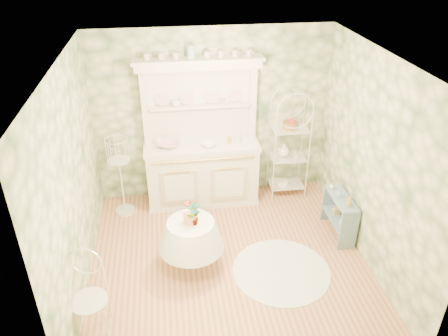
{
  "coord_description": "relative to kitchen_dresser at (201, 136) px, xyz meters",
  "views": [
    {
      "loc": [
        -0.7,
        -4.42,
        3.96
      ],
      "look_at": [
        0.0,
        0.5,
        1.15
      ],
      "focal_mm": 35.0,
      "sensor_mm": 36.0,
      "label": 1
    }
  ],
  "objects": [
    {
      "name": "cup_right",
      "position": [
        0.34,
        0.16,
        0.47
      ],
      "size": [
        0.12,
        0.12,
        0.09
      ],
      "primitive_type": "imported",
      "rotation": [
        0.0,
        0.0,
        0.42
      ],
      "color": "white",
      "rests_on": "kitchen_dresser"
    },
    {
      "name": "side_shelf",
      "position": [
        1.84,
        -1.15,
        -0.86
      ],
      "size": [
        0.33,
        0.7,
        0.57
      ],
      "primitive_type": "cube",
      "rotation": [
        0.0,
        0.0,
        -0.12
      ],
      "color": "#6D889E",
      "rests_on": "floor"
    },
    {
      "name": "floor_basket",
      "position": [
        -0.2,
        -0.62,
        -1.05
      ],
      "size": [
        0.37,
        0.37,
        0.19
      ],
      "primitive_type": "cylinder",
      "rotation": [
        0.0,
        0.0,
        -0.31
      ],
      "color": "#9D6E3B",
      "rests_on": "floor"
    },
    {
      "name": "birdcage_stand",
      "position": [
        -1.24,
        -0.16,
        -0.43
      ],
      "size": [
        0.38,
        0.38,
        1.44
      ],
      "primitive_type": "cube",
      "rotation": [
        0.0,
        0.0,
        -0.13
      ],
      "color": "white",
      "rests_on": "floor"
    },
    {
      "name": "wall_left",
      "position": [
        -1.6,
        -1.52,
        0.21
      ],
      "size": [
        3.6,
        3.6,
        0.0
      ],
      "primitive_type": "plane",
      "color": "#E9E7C2",
      "rests_on": "floor"
    },
    {
      "name": "round_table",
      "position": [
        -0.3,
        -1.56,
        -0.76
      ],
      "size": [
        0.92,
        0.92,
        0.76
      ],
      "primitive_type": "cylinder",
      "rotation": [
        0.0,
        0.0,
        -0.41
      ],
      "color": "white",
      "rests_on": "floor"
    },
    {
      "name": "wall_right",
      "position": [
        2.0,
        -1.52,
        0.21
      ],
      "size": [
        3.6,
        3.6,
        0.0
      ],
      "primitive_type": "plane",
      "color": "#E9E7C2",
      "rests_on": "floor"
    },
    {
      "name": "bowl_white",
      "position": [
        0.1,
        -0.09,
        -0.13
      ],
      "size": [
        0.27,
        0.27,
        0.07
      ],
      "primitive_type": "imported",
      "rotation": [
        0.0,
        0.0,
        0.28
      ],
      "color": "white",
      "rests_on": "kitchen_dresser"
    },
    {
      "name": "bottle_blue",
      "position": [
        1.8,
        -1.13,
        -0.49
      ],
      "size": [
        0.06,
        0.06,
        0.11
      ],
      "primitive_type": "imported",
      "rotation": [
        0.0,
        0.0,
        -0.13
      ],
      "color": "#91B2C8",
      "rests_on": "side_shelf"
    },
    {
      "name": "cup_left",
      "position": [
        -0.35,
        0.16,
        0.47
      ],
      "size": [
        0.13,
        0.13,
        0.1
      ],
      "primitive_type": "imported",
      "rotation": [
        0.0,
        0.0,
        0.02
      ],
      "color": "white",
      "rests_on": "kitchen_dresser"
    },
    {
      "name": "wall_back",
      "position": [
        0.2,
        0.28,
        0.21
      ],
      "size": [
        3.6,
        3.6,
        0.0
      ],
      "primitive_type": "plane",
      "color": "#E9E7C2",
      "rests_on": "floor"
    },
    {
      "name": "bowl_floral",
      "position": [
        -0.49,
        -0.01,
        -0.13
      ],
      "size": [
        0.42,
        0.42,
        0.08
      ],
      "primitive_type": "imported",
      "rotation": [
        0.0,
        0.0,
        -0.37
      ],
      "color": "white",
      "rests_on": "kitchen_dresser"
    },
    {
      "name": "bottle_glass",
      "position": [
        1.78,
        -0.9,
        -0.5
      ],
      "size": [
        0.09,
        0.09,
        0.1
      ],
      "primitive_type": "imported",
      "rotation": [
        0.0,
        0.0,
        -0.23
      ],
      "color": "silver",
      "rests_on": "side_shelf"
    },
    {
      "name": "lace_rug",
      "position": [
        0.84,
        -1.81,
        -1.14
      ],
      "size": [
        1.53,
        1.53,
        0.01
      ],
      "primitive_type": "cylinder",
      "rotation": [
        0.0,
        0.0,
        -0.24
      ],
      "color": "white",
      "rests_on": "floor"
    },
    {
      "name": "floor",
      "position": [
        0.2,
        -1.52,
        -1.15
      ],
      "size": [
        3.6,
        3.6,
        0.0
      ],
      "primitive_type": "plane",
      "color": "tan",
      "rests_on": "ground"
    },
    {
      "name": "bottle_amber",
      "position": [
        1.85,
        -1.36,
        -0.46
      ],
      "size": [
        0.07,
        0.07,
        0.18
      ],
      "primitive_type": "imported",
      "rotation": [
        0.0,
        0.0,
        0.04
      ],
      "color": "#AE8946",
      "rests_on": "side_shelf"
    },
    {
      "name": "cafe_chair",
      "position": [
        -1.45,
        -2.43,
        -0.66
      ],
      "size": [
        0.53,
        0.53,
        0.97
      ],
      "primitive_type": "cube",
      "rotation": [
        0.0,
        0.0,
        -0.22
      ],
      "color": "white",
      "rests_on": "floor"
    },
    {
      "name": "kitchen_dresser",
      "position": [
        0.0,
        0.0,
        0.0
      ],
      "size": [
        1.87,
        0.61,
        2.29
      ],
      "primitive_type": "cube",
      "color": "white",
      "rests_on": "floor"
    },
    {
      "name": "potted_geranium",
      "position": [
        -0.25,
        -1.6,
        -0.3
      ],
      "size": [
        0.19,
        0.16,
        0.3
      ],
      "primitive_type": "imported",
      "rotation": [
        0.0,
        0.0,
        0.4
      ],
      "color": "#3F7238",
      "rests_on": "round_table"
    },
    {
      "name": "ceiling",
      "position": [
        0.2,
        -1.52,
        1.56
      ],
      "size": [
        3.6,
        3.6,
        0.0
      ],
      "primitive_type": "plane",
      "color": "white",
      "rests_on": "floor"
    },
    {
      "name": "wall_front",
      "position": [
        0.2,
        -3.32,
        0.21
      ],
      "size": [
        3.6,
        3.6,
        0.0
      ],
      "primitive_type": "plane",
      "color": "#E9E7C2",
      "rests_on": "floor"
    },
    {
      "name": "bakers_rack",
      "position": [
        1.39,
        0.06,
        -0.21
      ],
      "size": [
        0.59,
        0.43,
        1.87
      ],
      "primitive_type": "cube",
      "rotation": [
        0.0,
        0.0,
        -0.02
      ],
      "color": "white",
      "rests_on": "floor"
    }
  ]
}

